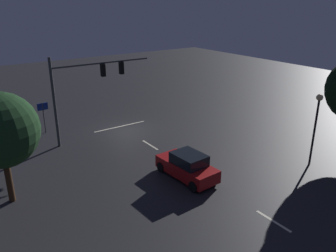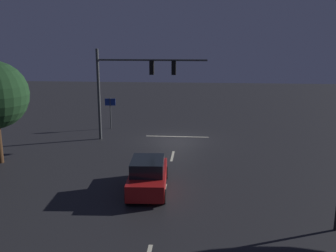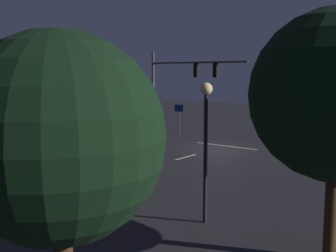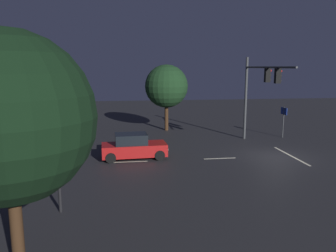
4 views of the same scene
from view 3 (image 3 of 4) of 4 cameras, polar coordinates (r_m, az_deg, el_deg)
ground_plane at (r=30.10m, az=6.83°, el=-3.01°), size 80.00×80.00×0.00m
traffic_signal_assembly at (r=31.37m, az=1.66°, el=6.16°), size 8.25×0.47×6.90m
lane_dash_far at (r=26.79m, az=2.44°, el=-4.24°), size 0.16×2.20×0.01m
lane_dash_mid at (r=22.27m, az=-6.54°, el=-6.67°), size 0.16×2.20×0.01m
lane_dash_near at (r=18.61m, az=-19.69°, el=-9.89°), size 0.16×2.20×0.01m
stop_bar at (r=31.04m, az=7.88°, el=-2.70°), size 5.00×0.16×0.01m
car_approaching at (r=22.82m, az=-7.65°, el=-4.31°), size 2.13×4.45×1.70m
street_lamp_left_kerb at (r=14.71m, az=5.17°, el=0.05°), size 0.44×0.44×5.03m
route_sign at (r=35.91m, az=1.53°, el=1.83°), size 0.90×0.14×2.68m
tree_right_near at (r=32.13m, az=-15.70°, el=5.09°), size 4.11×4.11×6.34m
tree_left_far at (r=7.76m, az=-14.57°, el=-1.66°), size 3.88×3.88×6.16m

